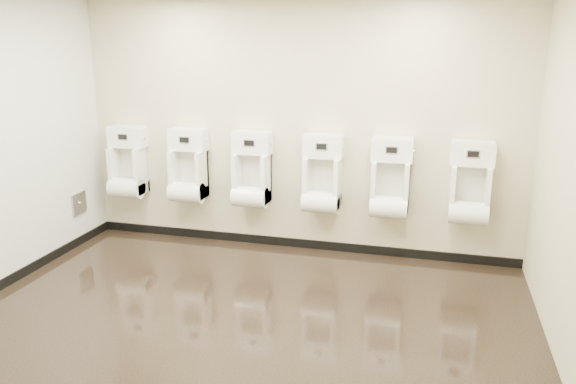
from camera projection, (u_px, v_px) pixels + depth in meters
name	position (u px, v px, depth m)	size (l,w,h in m)	color
ground	(247.00, 315.00, 4.97)	(5.00, 3.50, 0.00)	black
back_wall	(296.00, 128.00, 6.23)	(5.00, 0.02, 2.80)	beige
front_wall	(135.00, 227.00, 2.97)	(5.00, 0.02, 2.80)	beige
skirting_back	(295.00, 243.00, 6.58)	(5.00, 0.02, 0.10)	black
skirting_left	(10.00, 280.00, 5.58)	(0.02, 3.50, 0.10)	black
access_panel	(79.00, 203.00, 6.57)	(0.04, 0.25, 0.25)	#9E9EA3
urinal_0	(128.00, 167.00, 6.74)	(0.45, 0.34, 0.84)	white
urinal_1	(188.00, 171.00, 6.55)	(0.45, 0.34, 0.84)	white
urinal_2	(251.00, 175.00, 6.35)	(0.45, 0.34, 0.84)	white
urinal_3	(322.00, 180.00, 6.15)	(0.45, 0.34, 0.84)	white
urinal_4	(390.00, 184.00, 5.97)	(0.45, 0.34, 0.84)	white
urinal_5	(470.00, 189.00, 5.77)	(0.45, 0.34, 0.84)	white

